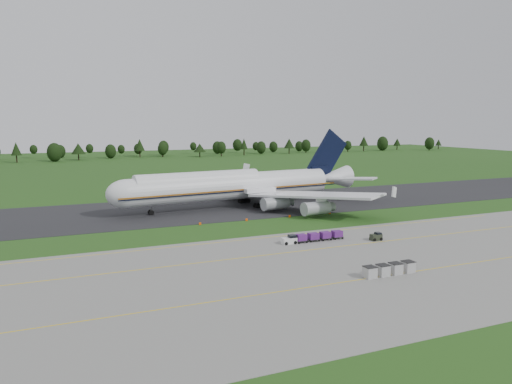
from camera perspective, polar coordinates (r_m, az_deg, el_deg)
name	(u,v)px	position (r m, az deg, el deg)	size (l,w,h in m)	color
ground	(247,228)	(110.03, -1.02, -4.16)	(600.00, 600.00, 0.00)	#204715
apron	(329,270)	(80.60, 8.31, -8.83)	(300.00, 52.00, 0.06)	slate
taxiway	(208,208)	(135.87, -5.51, -1.81)	(300.00, 40.00, 0.08)	black
apron_markings	(307,259)	(86.39, 5.85, -7.60)	(300.00, 30.20, 0.01)	yellow
tree_line	(102,149)	(322.92, -17.24, 4.74)	(531.46, 23.07, 11.81)	black
aircraft	(237,185)	(136.25, -2.19, 0.79)	(75.14, 72.63, 21.04)	silver
baggage_train	(312,237)	(98.38, 6.41, -5.14)	(13.21, 1.69, 1.62)	silver
utility_cart	(376,237)	(101.56, 13.55, -5.05)	(2.23, 1.55, 1.22)	#262D1F
uld_row	(389,269)	(79.77, 14.99, -8.53)	(8.96, 1.76, 1.74)	#A5A5A5
edge_markers	(268,218)	(119.95, 1.44, -2.99)	(34.70, 0.30, 0.60)	#FF5408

